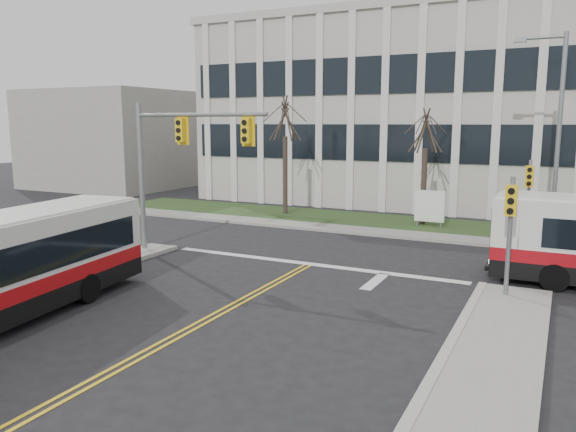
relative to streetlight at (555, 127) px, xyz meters
The scene contains 12 objects.
ground 18.81m from the streetlight, 116.37° to the right, with size 120.00×120.00×0.00m, color black.
sidewalk_cross 6.04m from the streetlight, 161.74° to the right, with size 44.00×1.60×0.14m, color #9E9B93.
building_lawn 6.23m from the streetlight, 149.29° to the left, with size 44.00×5.00×0.12m, color #2C4B20.
office_building 14.15m from the streetlight, 102.38° to the left, with size 40.00×16.00×12.00m, color #B6B2A8.
building_annex 35.43m from the streetlight, 163.93° to the left, with size 12.00×12.00×8.00m, color #9E9B93.
mast_arm_signal 16.39m from the streetlight, 146.49° to the right, with size 6.11×0.38×6.20m.
signal_pole_near 9.72m from the streetlight, 95.10° to the right, with size 0.34×0.39×3.80m.
signal_pole_far 2.93m from the streetlight, 136.05° to the right, with size 0.34×0.39×3.80m.
streetlight is the anchor object (origin of this frame).
directory_sign 6.96m from the streetlight, 166.77° to the left, with size 1.50×0.12×2.00m.
tree_left 14.15m from the streetlight, behind, with size 1.80×1.80×7.70m.
tree_mid 6.36m from the streetlight, 161.65° to the left, with size 1.80×1.80×6.82m.
Camera 1 is at (8.61, -11.02, 5.40)m, focal length 35.00 mm.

